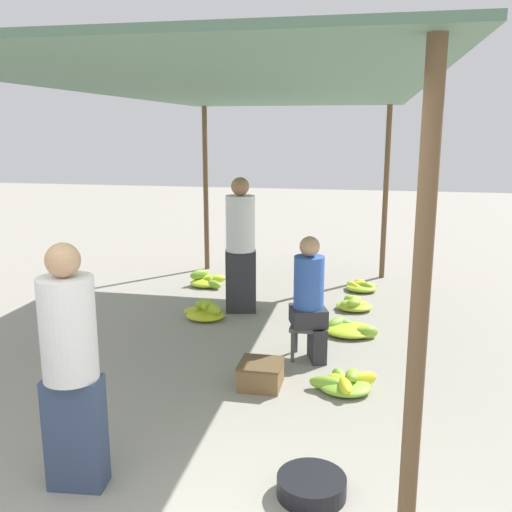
{
  "coord_description": "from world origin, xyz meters",
  "views": [
    {
      "loc": [
        1.2,
        -2.05,
        2.28
      ],
      "look_at": [
        0.0,
        3.9,
        0.92
      ],
      "focal_mm": 40.0,
      "sensor_mm": 36.0,
      "label": 1
    }
  ],
  "objects_px": {
    "vendor_foreground": "(71,365)",
    "banana_pile_right_3": "(349,328)",
    "vendor_seated": "(310,297)",
    "banana_pile_right_0": "(344,383)",
    "banana_pile_right_1": "(353,304)",
    "basin_black": "(311,486)",
    "crate_near": "(261,374)",
    "banana_pile_left_1": "(208,281)",
    "shopper_walking_mid": "(240,243)",
    "stool": "(308,331)",
    "banana_pile_left_0": "(205,312)",
    "banana_pile_right_2": "(361,286)"
  },
  "relations": [
    {
      "from": "banana_pile_left_1",
      "to": "banana_pile_right_0",
      "type": "bearing_deg",
      "value": -55.03
    },
    {
      "from": "stool",
      "to": "banana_pile_left_0",
      "type": "bearing_deg",
      "value": 144.76
    },
    {
      "from": "banana_pile_right_1",
      "to": "shopper_walking_mid",
      "type": "distance_m",
      "value": 1.66
    },
    {
      "from": "crate_near",
      "to": "banana_pile_right_3",
      "type": "bearing_deg",
      "value": 64.68
    },
    {
      "from": "vendor_foreground",
      "to": "banana_pile_right_0",
      "type": "relative_size",
      "value": 2.58
    },
    {
      "from": "banana_pile_right_0",
      "to": "banana_pile_left_0",
      "type": "bearing_deg",
      "value": 137.4
    },
    {
      "from": "banana_pile_right_0",
      "to": "vendor_seated",
      "type": "bearing_deg",
      "value": 120.45
    },
    {
      "from": "basin_black",
      "to": "banana_pile_right_0",
      "type": "height_order",
      "value": "banana_pile_right_0"
    },
    {
      "from": "banana_pile_right_2",
      "to": "shopper_walking_mid",
      "type": "bearing_deg",
      "value": -139.44
    },
    {
      "from": "vendor_foreground",
      "to": "crate_near",
      "type": "relative_size",
      "value": 4.2
    },
    {
      "from": "basin_black",
      "to": "crate_near",
      "type": "distance_m",
      "value": 1.61
    },
    {
      "from": "basin_black",
      "to": "banana_pile_right_3",
      "type": "bearing_deg",
      "value": 87.86
    },
    {
      "from": "banana_pile_right_0",
      "to": "banana_pile_right_1",
      "type": "height_order",
      "value": "banana_pile_right_0"
    },
    {
      "from": "banana_pile_right_3",
      "to": "shopper_walking_mid",
      "type": "bearing_deg",
      "value": 158.83
    },
    {
      "from": "vendor_seated",
      "to": "banana_pile_right_0",
      "type": "bearing_deg",
      "value": -59.55
    },
    {
      "from": "vendor_seated",
      "to": "banana_pile_right_0",
      "type": "height_order",
      "value": "vendor_seated"
    },
    {
      "from": "vendor_foreground",
      "to": "banana_pile_right_0",
      "type": "xyz_separation_m",
      "value": [
        1.63,
        1.74,
        -0.77
      ]
    },
    {
      "from": "banana_pile_left_0",
      "to": "banana_pile_right_0",
      "type": "height_order",
      "value": "banana_pile_left_0"
    },
    {
      "from": "crate_near",
      "to": "vendor_seated",
      "type": "bearing_deg",
      "value": 63.81
    },
    {
      "from": "vendor_foreground",
      "to": "shopper_walking_mid",
      "type": "distance_m",
      "value": 3.76
    },
    {
      "from": "basin_black",
      "to": "vendor_seated",
      "type": "bearing_deg",
      "value": 96.62
    },
    {
      "from": "banana_pile_right_2",
      "to": "basin_black",
      "type": "bearing_deg",
      "value": -92.54
    },
    {
      "from": "shopper_walking_mid",
      "to": "crate_near",
      "type": "bearing_deg",
      "value": -72.35
    },
    {
      "from": "stool",
      "to": "basin_black",
      "type": "height_order",
      "value": "stool"
    },
    {
      "from": "banana_pile_right_1",
      "to": "shopper_walking_mid",
      "type": "bearing_deg",
      "value": -166.29
    },
    {
      "from": "basin_black",
      "to": "banana_pile_left_1",
      "type": "height_order",
      "value": "banana_pile_left_1"
    },
    {
      "from": "banana_pile_right_2",
      "to": "banana_pile_right_3",
      "type": "bearing_deg",
      "value": -93.2
    },
    {
      "from": "basin_black",
      "to": "banana_pile_right_3",
      "type": "distance_m",
      "value": 3.02
    },
    {
      "from": "basin_black",
      "to": "banana_pile_left_0",
      "type": "distance_m",
      "value": 3.58
    },
    {
      "from": "banana_pile_left_0",
      "to": "banana_pile_right_0",
      "type": "bearing_deg",
      "value": -42.6
    },
    {
      "from": "banana_pile_right_2",
      "to": "banana_pile_right_0",
      "type": "bearing_deg",
      "value": -91.48
    },
    {
      "from": "basin_black",
      "to": "banana_pile_right_0",
      "type": "relative_size",
      "value": 0.71
    },
    {
      "from": "vendor_foreground",
      "to": "banana_pile_left_1",
      "type": "distance_m",
      "value": 4.92
    },
    {
      "from": "banana_pile_left_1",
      "to": "shopper_walking_mid",
      "type": "distance_m",
      "value": 1.54
    },
    {
      "from": "banana_pile_right_2",
      "to": "crate_near",
      "type": "relative_size",
      "value": 1.33
    },
    {
      "from": "banana_pile_right_3",
      "to": "shopper_walking_mid",
      "type": "xyz_separation_m",
      "value": [
        -1.39,
        0.54,
        0.83
      ]
    },
    {
      "from": "banana_pile_left_0",
      "to": "banana_pile_right_0",
      "type": "distance_m",
      "value": 2.41
    },
    {
      "from": "vendor_foreground",
      "to": "banana_pile_right_3",
      "type": "xyz_separation_m",
      "value": [
        1.61,
        3.21,
        -0.78
      ]
    },
    {
      "from": "banana_pile_right_0",
      "to": "shopper_walking_mid",
      "type": "xyz_separation_m",
      "value": [
        -1.4,
        2.0,
        0.82
      ]
    },
    {
      "from": "banana_pile_right_1",
      "to": "banana_pile_left_1",
      "type": "bearing_deg",
      "value": 161.16
    },
    {
      "from": "banana_pile_right_0",
      "to": "banana_pile_right_2",
      "type": "height_order",
      "value": "banana_pile_right_0"
    },
    {
      "from": "banana_pile_right_2",
      "to": "shopper_walking_mid",
      "type": "height_order",
      "value": "shopper_walking_mid"
    },
    {
      "from": "banana_pile_right_0",
      "to": "banana_pile_right_3",
      "type": "distance_m",
      "value": 1.47
    },
    {
      "from": "banana_pile_left_0",
      "to": "shopper_walking_mid",
      "type": "xyz_separation_m",
      "value": [
        0.37,
        0.37,
        0.8
      ]
    },
    {
      "from": "basin_black",
      "to": "banana_pile_right_0",
      "type": "xyz_separation_m",
      "value": [
        0.13,
        1.55,
        0.0
      ]
    },
    {
      "from": "banana_pile_left_0",
      "to": "banana_pile_right_3",
      "type": "xyz_separation_m",
      "value": [
        1.76,
        -0.16,
        -0.03
      ]
    },
    {
      "from": "banana_pile_right_2",
      "to": "crate_near",
      "type": "bearing_deg",
      "value": -103.9
    },
    {
      "from": "vendor_seated",
      "to": "basin_black",
      "type": "distance_m",
      "value": 2.3
    },
    {
      "from": "vendor_foreground",
      "to": "vendor_seated",
      "type": "xyz_separation_m",
      "value": [
        1.24,
        2.4,
        -0.19
      ]
    },
    {
      "from": "shopper_walking_mid",
      "to": "basin_black",
      "type": "bearing_deg",
      "value": -70.29
    }
  ]
}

